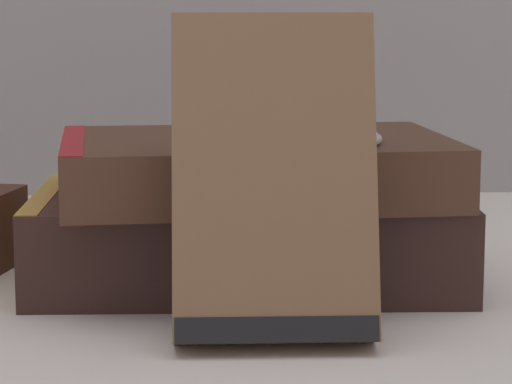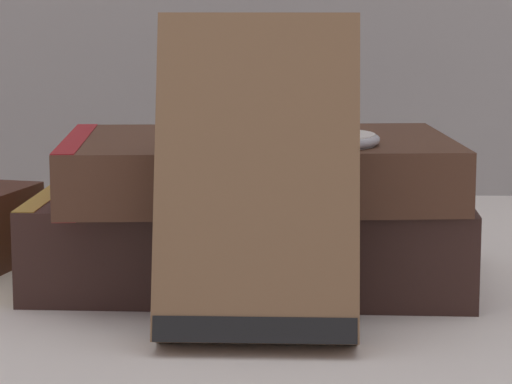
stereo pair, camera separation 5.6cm
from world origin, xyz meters
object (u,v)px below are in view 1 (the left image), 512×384
object	(u,v)px
book_flat_bottom	(238,237)
book_flat_top	(246,168)
book_leaning_front	(274,190)
pocket_watch	(327,138)
reading_glasses	(165,226)

from	to	relation	value
book_flat_bottom	book_flat_top	xyz separation A→B (m)	(0.00, -0.02, 0.04)
book_flat_bottom	book_flat_top	distance (m)	0.05
book_flat_top	book_leaning_front	world-z (taller)	book_leaning_front
book_flat_top	book_leaning_front	size ratio (longest dim) A/B	1.44
pocket_watch	reading_glasses	distance (m)	0.24
book_flat_top	reading_glasses	world-z (taller)	book_flat_top
book_flat_bottom	reading_glasses	world-z (taller)	book_flat_bottom
book_flat_bottom	book_flat_top	world-z (taller)	book_flat_top
book_flat_bottom	book_leaning_front	bearing A→B (deg)	-82.60
book_flat_top	pocket_watch	bearing A→B (deg)	-41.14
book_flat_top	pocket_watch	world-z (taller)	pocket_watch
pocket_watch	book_flat_top	bearing A→B (deg)	143.95
reading_glasses	book_flat_top	bearing A→B (deg)	-83.84
book_flat_top	book_flat_bottom	bearing A→B (deg)	99.36
book_flat_top	pocket_watch	size ratio (longest dim) A/B	3.62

